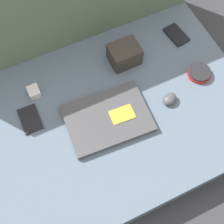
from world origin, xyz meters
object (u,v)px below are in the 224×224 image
(computer_mouse, at_px, (170,99))
(phone_silver, at_px, (30,119))
(charger_brick, at_px, (34,92))
(camera_pouch, at_px, (124,54))
(laptop, at_px, (108,118))
(speaker_puck, at_px, (199,73))
(phone_black, at_px, (176,35))

(computer_mouse, distance_m, phone_silver, 0.55)
(phone_silver, xyz_separation_m, charger_brick, (0.05, 0.10, 0.01))
(charger_brick, bearing_deg, camera_pouch, -1.42)
(laptop, height_order, computer_mouse, computer_mouse)
(charger_brick, bearing_deg, computer_mouse, -28.95)
(computer_mouse, bearing_deg, charger_brick, 128.52)
(laptop, xyz_separation_m, computer_mouse, (0.25, -0.03, 0.00))
(speaker_puck, distance_m, phone_silver, 0.70)
(phone_silver, xyz_separation_m, phone_black, (0.71, 0.11, 0.00))
(charger_brick, bearing_deg, laptop, -46.54)
(speaker_puck, relative_size, phone_black, 0.80)
(laptop, distance_m, phone_black, 0.50)
(computer_mouse, distance_m, charger_brick, 0.54)
(computer_mouse, bearing_deg, phone_black, 32.24)
(phone_silver, bearing_deg, charger_brick, 63.28)
(phone_silver, distance_m, camera_pouch, 0.46)
(phone_silver, bearing_deg, laptop, -24.21)
(computer_mouse, xyz_separation_m, phone_black, (0.19, 0.27, -0.01))
(phone_black, xyz_separation_m, charger_brick, (-0.66, -0.01, 0.01))
(speaker_puck, height_order, camera_pouch, camera_pouch)
(laptop, xyz_separation_m, phone_silver, (-0.27, 0.13, -0.01))
(phone_silver, distance_m, phone_black, 0.72)
(laptop, bearing_deg, phone_silver, 158.68)
(speaker_puck, relative_size, charger_brick, 1.80)
(speaker_puck, relative_size, phone_silver, 0.83)
(laptop, height_order, phone_silver, laptop)
(laptop, distance_m, camera_pouch, 0.28)
(camera_pouch, distance_m, charger_brick, 0.40)
(laptop, xyz_separation_m, speaker_puck, (0.43, 0.02, -0.00))
(charger_brick, bearing_deg, phone_silver, -117.74)
(computer_mouse, relative_size, camera_pouch, 0.61)
(laptop, height_order, phone_black, laptop)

